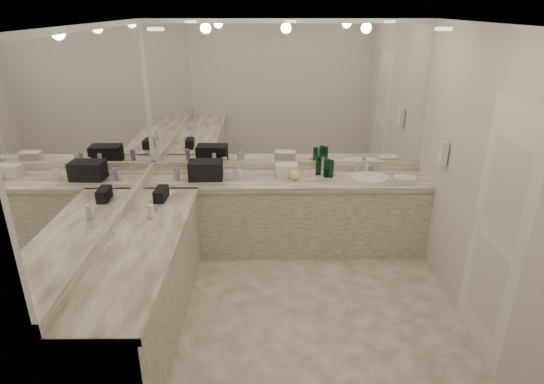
{
  "coord_description": "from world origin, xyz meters",
  "views": [
    {
      "loc": [
        -0.21,
        -3.67,
        2.73
      ],
      "look_at": [
        -0.18,
        0.4,
        1.05
      ],
      "focal_mm": 30.0,
      "sensor_mm": 36.0,
      "label": 1
    }
  ],
  "objects_px": {
    "sink": "(370,178)",
    "black_toiletry_bag": "(206,170)",
    "wall_phone": "(443,153)",
    "soap_bottle_a": "(210,169)",
    "hand_towel": "(405,179)",
    "soap_bottle_b": "(237,172)",
    "cream_cosmetic_case": "(286,171)",
    "soap_bottle_c": "(295,173)"
  },
  "relations": [
    {
      "from": "sink",
      "to": "black_toiletry_bag",
      "type": "xyz_separation_m",
      "value": [
        -1.87,
        -0.03,
        0.11
      ]
    },
    {
      "from": "wall_phone",
      "to": "soap_bottle_a",
      "type": "distance_m",
      "value": 2.52
    },
    {
      "from": "hand_towel",
      "to": "soap_bottle_b",
      "type": "relative_size",
      "value": 1.39
    },
    {
      "from": "black_toiletry_bag",
      "to": "soap_bottle_b",
      "type": "distance_m",
      "value": 0.36
    },
    {
      "from": "cream_cosmetic_case",
      "to": "soap_bottle_b",
      "type": "xyz_separation_m",
      "value": [
        -0.56,
        -0.08,
        0.01
      ]
    },
    {
      "from": "black_toiletry_bag",
      "to": "soap_bottle_b",
      "type": "height_order",
      "value": "black_toiletry_bag"
    },
    {
      "from": "hand_towel",
      "to": "wall_phone",
      "type": "bearing_deg",
      "value": -60.65
    },
    {
      "from": "hand_towel",
      "to": "soap_bottle_b",
      "type": "distance_m",
      "value": 1.89
    },
    {
      "from": "soap_bottle_a",
      "to": "sink",
      "type": "bearing_deg",
      "value": -1.25
    },
    {
      "from": "wall_phone",
      "to": "cream_cosmetic_case",
      "type": "relative_size",
      "value": 0.96
    },
    {
      "from": "soap_bottle_a",
      "to": "soap_bottle_c",
      "type": "distance_m",
      "value": 0.96
    },
    {
      "from": "wall_phone",
      "to": "black_toiletry_bag",
      "type": "bearing_deg",
      "value": 169.18
    },
    {
      "from": "sink",
      "to": "cream_cosmetic_case",
      "type": "relative_size",
      "value": 1.75
    },
    {
      "from": "wall_phone",
      "to": "soap_bottle_c",
      "type": "bearing_deg",
      "value": 163.35
    },
    {
      "from": "hand_towel",
      "to": "cream_cosmetic_case",
      "type": "bearing_deg",
      "value": 174.2
    },
    {
      "from": "sink",
      "to": "soap_bottle_a",
      "type": "height_order",
      "value": "soap_bottle_a"
    },
    {
      "from": "cream_cosmetic_case",
      "to": "black_toiletry_bag",
      "type": "bearing_deg",
      "value": 176.98
    },
    {
      "from": "wall_phone",
      "to": "hand_towel",
      "type": "bearing_deg",
      "value": 119.35
    },
    {
      "from": "hand_towel",
      "to": "soap_bottle_c",
      "type": "distance_m",
      "value": 1.25
    },
    {
      "from": "soap_bottle_a",
      "to": "soap_bottle_c",
      "type": "height_order",
      "value": "soap_bottle_a"
    },
    {
      "from": "black_toiletry_bag",
      "to": "hand_towel",
      "type": "height_order",
      "value": "black_toiletry_bag"
    },
    {
      "from": "wall_phone",
      "to": "sink",
      "type": "bearing_deg",
      "value": 140.43
    },
    {
      "from": "soap_bottle_a",
      "to": "black_toiletry_bag",
      "type": "bearing_deg",
      "value": -124.2
    },
    {
      "from": "sink",
      "to": "black_toiletry_bag",
      "type": "relative_size",
      "value": 1.17
    },
    {
      "from": "hand_towel",
      "to": "soap_bottle_b",
      "type": "height_order",
      "value": "soap_bottle_b"
    },
    {
      "from": "black_toiletry_bag",
      "to": "wall_phone",
      "type": "bearing_deg",
      "value": -10.82
    },
    {
      "from": "soap_bottle_a",
      "to": "soap_bottle_c",
      "type": "bearing_deg",
      "value": -5.9
    },
    {
      "from": "cream_cosmetic_case",
      "to": "soap_bottle_c",
      "type": "height_order",
      "value": "soap_bottle_c"
    },
    {
      "from": "hand_towel",
      "to": "soap_bottle_a",
      "type": "bearing_deg",
      "value": 176.55
    },
    {
      "from": "sink",
      "to": "wall_phone",
      "type": "xyz_separation_m",
      "value": [
        0.61,
        -0.5,
        0.46
      ]
    },
    {
      "from": "soap_bottle_c",
      "to": "sink",
      "type": "bearing_deg",
      "value": 3.91
    },
    {
      "from": "soap_bottle_c",
      "to": "soap_bottle_b",
      "type": "bearing_deg",
      "value": 178.18
    },
    {
      "from": "black_toiletry_bag",
      "to": "soap_bottle_a",
      "type": "relative_size",
      "value": 1.89
    },
    {
      "from": "wall_phone",
      "to": "cream_cosmetic_case",
      "type": "xyz_separation_m",
      "value": [
        -1.56,
        0.54,
        -0.38
      ]
    },
    {
      "from": "cream_cosmetic_case",
      "to": "soap_bottle_c",
      "type": "distance_m",
      "value": 0.13
    },
    {
      "from": "black_toiletry_bag",
      "to": "soap_bottle_c",
      "type": "height_order",
      "value": "black_toiletry_bag"
    },
    {
      "from": "sink",
      "to": "soap_bottle_b",
      "type": "relative_size",
      "value": 2.64
    },
    {
      "from": "black_toiletry_bag",
      "to": "cream_cosmetic_case",
      "type": "distance_m",
      "value": 0.92
    },
    {
      "from": "soap_bottle_c",
      "to": "cream_cosmetic_case",
      "type": "bearing_deg",
      "value": 130.86
    },
    {
      "from": "hand_towel",
      "to": "soap_bottle_a",
      "type": "xyz_separation_m",
      "value": [
        -2.2,
        0.13,
        0.08
      ]
    },
    {
      "from": "wall_phone",
      "to": "soap_bottle_b",
      "type": "height_order",
      "value": "wall_phone"
    },
    {
      "from": "wall_phone",
      "to": "cream_cosmetic_case",
      "type": "height_order",
      "value": "wall_phone"
    }
  ]
}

